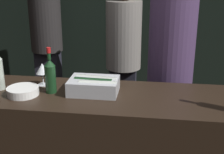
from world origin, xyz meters
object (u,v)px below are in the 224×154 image
object	(u,v)px
person_in_hoodie	(123,52)
person_blond_tee	(170,67)
ice_bin_with_bottles	(94,85)
bowl_white	(23,91)
person_grey_polo	(47,37)
red_wine_bottle_burgundy	(50,75)
wine_glass	(42,69)

from	to	relation	value
person_in_hoodie	person_blond_tee	bearing A→B (deg)	72.25
ice_bin_with_bottles	bowl_white	bearing A→B (deg)	-167.29
ice_bin_with_bottles	person_grey_polo	xyz separation A→B (m)	(-0.91, 1.65, -0.04)
ice_bin_with_bottles	person_blond_tee	xyz separation A→B (m)	(0.54, 0.57, -0.03)
ice_bin_with_bottles	bowl_white	distance (m)	0.48
person_blond_tee	red_wine_bottle_burgundy	bearing A→B (deg)	98.41
person_in_hoodie	person_blond_tee	world-z (taller)	person_blond_tee
ice_bin_with_bottles	bowl_white	world-z (taller)	ice_bin_with_bottles
person_in_hoodie	bowl_white	bearing A→B (deg)	15.71
bowl_white	wine_glass	size ratio (longest dim) A/B	1.30
bowl_white	person_in_hoodie	size ratio (longest dim) A/B	0.13
ice_bin_with_bottles	person_in_hoodie	size ratio (longest dim) A/B	0.20
ice_bin_with_bottles	person_in_hoodie	bearing A→B (deg)	86.60
person_grey_polo	wine_glass	bearing A→B (deg)	-63.85
red_wine_bottle_burgundy	person_grey_polo	distance (m)	1.79
ice_bin_with_bottles	red_wine_bottle_burgundy	world-z (taller)	red_wine_bottle_burgundy
bowl_white	red_wine_bottle_burgundy	world-z (taller)	red_wine_bottle_burgundy
person_grey_polo	ice_bin_with_bottles	bearing A→B (deg)	-53.18
red_wine_bottle_burgundy	person_in_hoodie	bearing A→B (deg)	73.71
bowl_white	person_blond_tee	xyz separation A→B (m)	(1.01, 0.67, 0.00)
ice_bin_with_bottles	wine_glass	distance (m)	0.42
ice_bin_with_bottles	person_blond_tee	bearing A→B (deg)	46.57
bowl_white	red_wine_bottle_burgundy	xyz separation A→B (m)	(0.17, 0.07, 0.10)
ice_bin_with_bottles	bowl_white	xyz separation A→B (m)	(-0.47, -0.11, -0.03)
person_blond_tee	ice_bin_with_bottles	bearing A→B (deg)	109.33
wine_glass	person_blond_tee	world-z (taller)	person_blond_tee
person_in_hoodie	person_blond_tee	xyz separation A→B (m)	(0.46, -0.67, 0.06)
red_wine_bottle_burgundy	person_in_hoodie	world-z (taller)	person_in_hoodie
wine_glass	person_grey_polo	distance (m)	1.64
person_grey_polo	person_in_hoodie	bearing A→B (deg)	-14.82
person_blond_tee	wine_glass	bearing A→B (deg)	89.30
ice_bin_with_bottles	wine_glass	bearing A→B (deg)	166.24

